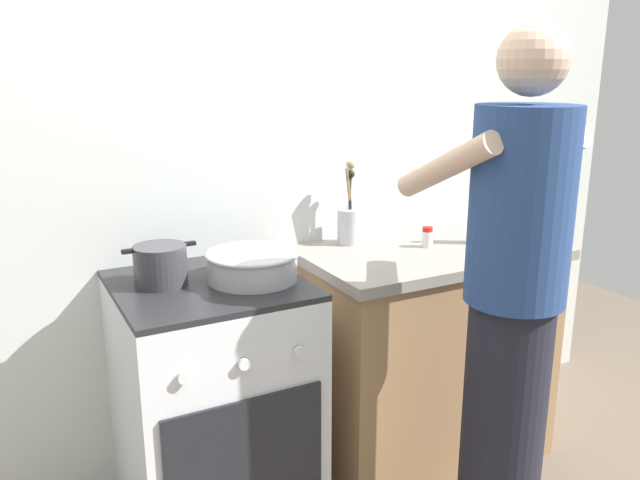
{
  "coord_description": "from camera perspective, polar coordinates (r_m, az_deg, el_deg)",
  "views": [
    {
      "loc": [
        -0.95,
        -1.77,
        1.57
      ],
      "look_at": [
        0.05,
        0.12,
        1.0
      ],
      "focal_mm": 35.64,
      "sensor_mm": 36.0,
      "label": 1
    }
  ],
  "objects": [
    {
      "name": "oil_bottle",
      "position": [
        2.61,
        13.94,
        1.64
      ],
      "size": [
        0.06,
        0.06,
        0.22
      ],
      "color": "gold",
      "rests_on": "countertop"
    },
    {
      "name": "countertop",
      "position": [
        2.68,
        9.34,
        -9.93
      ],
      "size": [
        1.0,
        0.6,
        0.9
      ],
      "color": "#99724C",
      "rests_on": "ground"
    },
    {
      "name": "back_wall",
      "position": [
        2.56,
        -1.02,
        7.78
      ],
      "size": [
        3.2,
        0.1,
        2.5
      ],
      "color": "silver",
      "rests_on": "ground"
    },
    {
      "name": "pot",
      "position": [
        2.11,
        -14.12,
        -2.2
      ],
      "size": [
        0.24,
        0.17,
        0.13
      ],
      "color": "#38383D",
      "rests_on": "stove_range"
    },
    {
      "name": "stove_range",
      "position": [
        2.3,
        -9.48,
        -14.45
      ],
      "size": [
        0.6,
        0.62,
        0.9
      ],
      "color": "silver",
      "rests_on": "ground"
    },
    {
      "name": "utensil_crock",
      "position": [
        2.52,
        2.69,
        2.01
      ],
      "size": [
        0.1,
        0.1,
        0.33
      ],
      "color": "silver",
      "rests_on": "countertop"
    },
    {
      "name": "spice_bottle",
      "position": [
        2.52,
        9.61,
        0.25
      ],
      "size": [
        0.04,
        0.04,
        0.08
      ],
      "color": "silver",
      "rests_on": "countertop"
    },
    {
      "name": "mixing_bowl",
      "position": [
        2.11,
        -6.08,
        -2.19
      ],
      "size": [
        0.31,
        0.31,
        0.1
      ],
      "color": "#B7B7BC",
      "rests_on": "stove_range"
    },
    {
      "name": "person",
      "position": [
        2.03,
        16.79,
        -6.25
      ],
      "size": [
        0.41,
        0.5,
        1.7
      ],
      "color": "black",
      "rests_on": "ground"
    }
  ]
}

